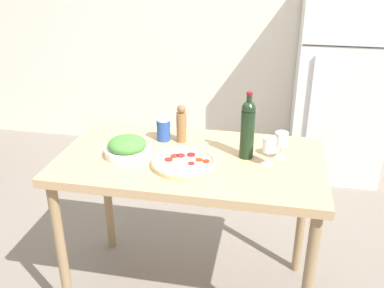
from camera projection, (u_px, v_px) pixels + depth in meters
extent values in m
cube|color=silver|center=(235.00, 25.00, 4.12)|extent=(6.40, 0.06, 2.60)
cube|color=silver|center=(341.00, 84.00, 3.80)|extent=(0.79, 0.60, 1.77)
cube|color=black|center=(353.00, 47.00, 3.37)|extent=(0.78, 0.01, 0.01)
cylinder|color=#B2B2B7|center=(310.00, 103.00, 3.60)|extent=(0.02, 0.02, 0.79)
cube|color=tan|center=(191.00, 161.00, 2.33)|extent=(1.43, 0.79, 0.05)
cylinder|color=#967A55|center=(62.00, 254.00, 2.35)|extent=(0.06, 0.06, 0.90)
cylinder|color=#967A55|center=(307.00, 288.00, 2.11)|extent=(0.06, 0.06, 0.90)
cylinder|color=#967A55|center=(107.00, 192.00, 2.95)|extent=(0.06, 0.06, 0.90)
cylinder|color=#967A55|center=(302.00, 213.00, 2.71)|extent=(0.06, 0.06, 0.90)
cylinder|color=black|center=(247.00, 135.00, 2.27)|extent=(0.08, 0.08, 0.26)
sphere|color=black|center=(249.00, 108.00, 2.20)|extent=(0.07, 0.07, 0.07)
cylinder|color=black|center=(249.00, 102.00, 2.19)|extent=(0.03, 0.03, 0.07)
cylinder|color=maroon|center=(250.00, 94.00, 2.17)|extent=(0.03, 0.03, 0.02)
cylinder|color=silver|center=(268.00, 164.00, 2.24)|extent=(0.07, 0.07, 0.00)
cylinder|color=silver|center=(268.00, 158.00, 2.23)|extent=(0.01, 0.01, 0.07)
cylinder|color=white|center=(269.00, 145.00, 2.19)|extent=(0.07, 0.07, 0.08)
cylinder|color=maroon|center=(269.00, 149.00, 2.21)|extent=(0.06, 0.06, 0.02)
cylinder|color=silver|center=(280.00, 158.00, 2.30)|extent=(0.07, 0.07, 0.00)
cylinder|color=silver|center=(280.00, 152.00, 2.29)|extent=(0.01, 0.01, 0.07)
cylinder|color=white|center=(281.00, 139.00, 2.26)|extent=(0.07, 0.07, 0.08)
cylinder|color=maroon|center=(281.00, 145.00, 2.27)|extent=(0.06, 0.06, 0.01)
cylinder|color=olive|center=(181.00, 127.00, 2.47)|extent=(0.06, 0.06, 0.18)
sphere|color=brown|center=(181.00, 109.00, 2.42)|extent=(0.05, 0.05, 0.05)
cylinder|color=white|center=(128.00, 152.00, 2.33)|extent=(0.25, 0.25, 0.05)
ellipsoid|color=#478438|center=(127.00, 144.00, 2.31)|extent=(0.21, 0.21, 0.09)
cylinder|color=#DBC189|center=(184.00, 163.00, 2.23)|extent=(0.35, 0.35, 0.02)
torus|color=#DBC189|center=(184.00, 161.00, 2.23)|extent=(0.35, 0.35, 0.02)
cylinder|color=#AB1F23|center=(181.00, 155.00, 2.29)|extent=(0.04, 0.04, 0.01)
cylinder|color=#B5250F|center=(206.00, 161.00, 2.23)|extent=(0.04, 0.04, 0.01)
cylinder|color=#AD2718|center=(174.00, 156.00, 2.29)|extent=(0.04, 0.04, 0.01)
cylinder|color=red|center=(169.00, 159.00, 2.25)|extent=(0.04, 0.04, 0.01)
cylinder|color=red|center=(191.00, 155.00, 2.30)|extent=(0.04, 0.04, 0.01)
cylinder|color=red|center=(199.00, 160.00, 2.24)|extent=(0.04, 0.04, 0.01)
cylinder|color=red|center=(191.00, 163.00, 2.21)|extent=(0.03, 0.03, 0.01)
cylinder|color=#284CA3|center=(163.00, 130.00, 2.50)|extent=(0.08, 0.08, 0.13)
cylinder|color=white|center=(163.00, 119.00, 2.47)|extent=(0.08, 0.08, 0.01)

